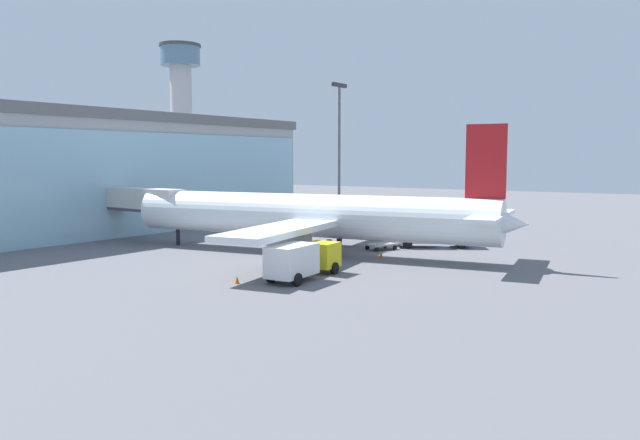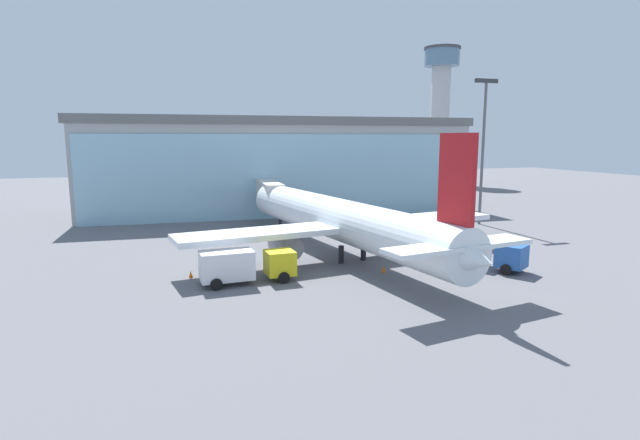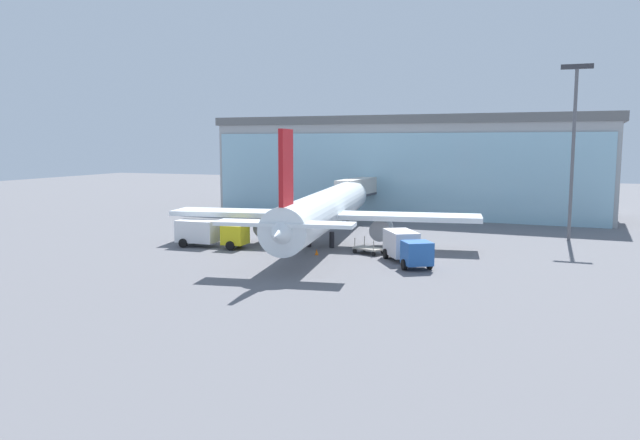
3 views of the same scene
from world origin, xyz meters
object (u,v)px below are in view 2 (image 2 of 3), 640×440
object	(u,v)px
catering_truck	(244,265)
safety_cone_wingtip	(191,274)
jet_bridge	(268,191)
apron_light_mast	(483,139)
airplane	(341,220)
fuel_truck	(479,250)
safety_cone_nose	(384,269)
control_tower	(440,101)
baggage_cart	(417,256)

from	to	relation	value
catering_truck	safety_cone_wingtip	xyz separation A→B (m)	(-3.91, 2.85, -1.19)
jet_bridge	apron_light_mast	size ratio (longest dim) A/B	0.72
apron_light_mast	airplane	bearing A→B (deg)	-153.42
fuel_truck	safety_cone_nose	size ratio (longest dim) A/B	13.38
jet_bridge	control_tower	world-z (taller)	control_tower
jet_bridge	catering_truck	size ratio (longest dim) A/B	1.80
baggage_cart	safety_cone_wingtip	bearing A→B (deg)	19.69
airplane	baggage_cart	distance (m)	7.71
control_tower	fuel_truck	xyz separation A→B (m)	(-41.88, -77.40, -18.89)
airplane	safety_cone_wingtip	size ratio (longest dim) A/B	69.89
fuel_truck	safety_cone_nose	xyz separation A→B (m)	(-8.66, 0.87, -1.19)
airplane	apron_light_mast	bearing A→B (deg)	-72.78
apron_light_mast	safety_cone_nose	world-z (taller)	apron_light_mast
control_tower	airplane	distance (m)	89.13
jet_bridge	airplane	xyz separation A→B (m)	(2.65, -20.97, -0.76)
baggage_cart	safety_cone_wingtip	size ratio (longest dim) A/B	5.81
jet_bridge	apron_light_mast	distance (m)	28.61
catering_truck	fuel_truck	xyz separation A→B (m)	(20.32, -1.17, 0.00)
catering_truck	baggage_cart	world-z (taller)	catering_truck
baggage_cart	control_tower	bearing A→B (deg)	-99.82
apron_light_mast	airplane	distance (m)	27.44
airplane	safety_cone_nose	world-z (taller)	airplane
catering_truck	fuel_truck	size ratio (longest dim) A/B	1.01
control_tower	catering_truck	xyz separation A→B (m)	(-62.20, -76.23, -18.89)
jet_bridge	safety_cone_nose	xyz separation A→B (m)	(4.21, -27.19, -3.99)
catering_truck	apron_light_mast	bearing A→B (deg)	24.96
apron_light_mast	baggage_cart	bearing A→B (deg)	-138.36
control_tower	safety_cone_nose	bearing A→B (deg)	-123.44
airplane	baggage_cart	size ratio (longest dim) A/B	12.03
control_tower	catering_truck	size ratio (longest dim) A/B	4.53
safety_cone_nose	apron_light_mast	bearing A→B (deg)	39.29
catering_truck	safety_cone_nose	xyz separation A→B (m)	(11.66, -0.30, -1.19)
airplane	safety_cone_wingtip	distance (m)	14.70
apron_light_mast	jet_bridge	bearing A→B (deg)	160.77
jet_bridge	safety_cone_wingtip	size ratio (longest dim) A/B	24.23
jet_bridge	baggage_cart	bearing A→B (deg)	-157.87
apron_light_mast	catering_truck	size ratio (longest dim) A/B	2.50
catering_truck	safety_cone_wingtip	bearing A→B (deg)	141.16
apron_light_mast	safety_cone_nose	xyz separation A→B (m)	(-22.04, -18.03, -10.72)
apron_light_mast	safety_cone_wingtip	distance (m)	41.84
airplane	catering_truck	bearing A→B (deg)	111.01
fuel_truck	safety_cone_nose	distance (m)	8.79
control_tower	safety_cone_nose	size ratio (longest dim) A/B	60.89
jet_bridge	catering_truck	xyz separation A→B (m)	(-7.45, -26.88, -2.80)
jet_bridge	control_tower	distance (m)	75.45
catering_truck	safety_cone_wingtip	size ratio (longest dim) A/B	13.45
airplane	baggage_cart	world-z (taller)	airplane
catering_truck	fuel_truck	distance (m)	20.35
airplane	baggage_cart	xyz separation A→B (m)	(5.94, -3.90, -3.00)
airplane	fuel_truck	world-z (taller)	airplane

